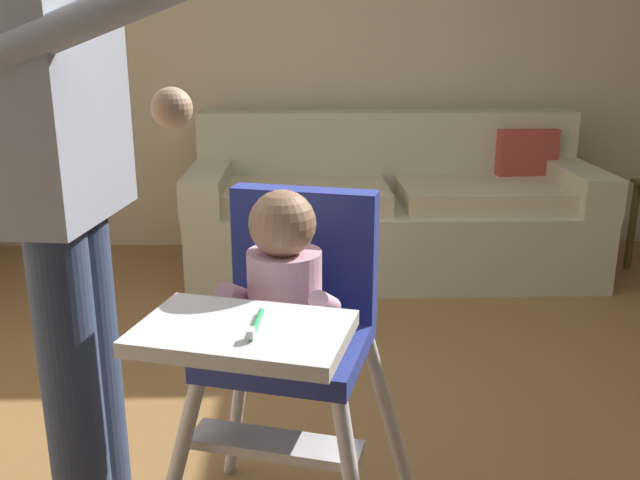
# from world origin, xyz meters

# --- Properties ---
(wall_far) EXTENTS (5.26, 0.06, 2.61)m
(wall_far) POSITION_xyz_m (0.00, 2.44, 1.30)
(wall_far) COLOR beige
(wall_far) RESTS_ON ground
(couch) EXTENTS (2.19, 0.86, 0.86)m
(couch) POSITION_xyz_m (0.26, 1.92, 0.33)
(couch) COLOR beige
(couch) RESTS_ON ground
(high_chair) EXTENTS (0.74, 0.83, 0.97)m
(high_chair) POSITION_xyz_m (-0.28, -0.32, 0.67)
(high_chair) COLOR white
(high_chair) RESTS_ON ground
(adult_standing) EXTENTS (0.51, 0.54, 1.64)m
(adult_standing) POSITION_xyz_m (-0.79, -0.26, 0.93)
(adult_standing) COLOR #364362
(adult_standing) RESTS_ON ground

